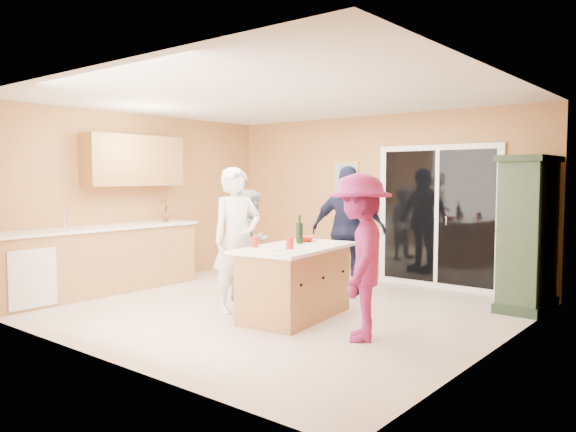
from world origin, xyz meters
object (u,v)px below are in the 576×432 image
Objects in this scene: kitchen_island at (295,284)px; woman_white at (237,240)px; green_hutch at (528,235)px; woman_magenta at (359,257)px; woman_navy at (348,230)px; woman_grey at (252,244)px.

kitchen_island is 0.89m from woman_white.
kitchen_island is at bearing -133.03° from green_hutch.
kitchen_island is 2.94m from green_hutch.
woman_magenta is at bearing -74.86° from woman_white.
woman_navy reaches higher than woman_magenta.
woman_grey is at bearing -138.46° from woman_magenta.
kitchen_island is at bearing -54.72° from woman_white.
green_hutch is 2.30m from woman_navy.
green_hutch is at bearing 129.95° from woman_magenta.
green_hutch is at bearing 177.73° from woman_navy.
kitchen_island is 1.15× the size of woman_grey.
woman_magenta reaches higher than kitchen_island.
woman_white is (-0.71, -0.23, 0.48)m from kitchen_island.
kitchen_island is 1.00× the size of woman_magenta.
woman_magenta is (1.05, -0.29, 0.45)m from kitchen_island.
woman_magenta is (-0.92, -2.41, -0.08)m from green_hutch.
green_hutch is 3.51m from woman_grey.
woman_navy reaches higher than woman_white.
green_hutch reaches higher than woman_navy.
green_hutch is at bearing -31.75° from woman_white.
woman_navy is at bearing 91.48° from kitchen_island.
woman_grey is (-0.40, 0.70, -0.14)m from woman_white.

